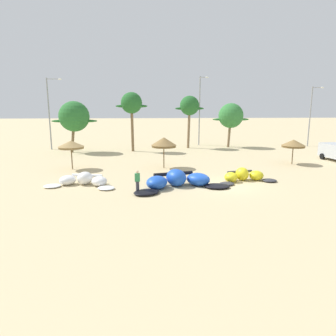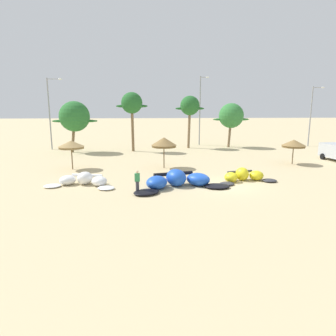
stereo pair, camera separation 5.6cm
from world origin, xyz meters
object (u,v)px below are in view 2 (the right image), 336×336
(lamppost_west, at_px, (51,110))
(kite_far_left, at_px, (83,180))
(person_near_kites, at_px, (137,182))
(palm_left, at_px, (132,104))
(palm_center_left, at_px, (231,116))
(beach_umbrella_middle, at_px, (164,142))
(palm_left_of_gap, at_px, (190,106))
(beach_umbrella_near_van, at_px, (71,145))
(kite_left_of_center, at_px, (244,176))
(beach_umbrella_near_palms, at_px, (294,144))
(palm_leftmost, at_px, (74,117))
(lamppost_west_center, at_px, (200,108))
(lamppost_east_center, at_px, (312,113))
(kite_left, at_px, (178,181))

(lamppost_west, bearing_deg, kite_far_left, -68.01)
(person_near_kites, xyz_separation_m, palm_left, (-1.26, 20.39, 5.42))
(palm_center_left, bearing_deg, beach_umbrella_middle, -125.31)
(beach_umbrella_middle, distance_m, palm_left_of_gap, 15.48)
(beach_umbrella_near_van, bearing_deg, palm_left, 65.89)
(kite_far_left, relative_size, kite_left_of_center, 1.11)
(beach_umbrella_near_palms, xyz_separation_m, palm_left, (-17.06, 10.55, 4.06))
(beach_umbrella_near_van, distance_m, palm_leftmost, 11.67)
(palm_center_left, xyz_separation_m, lamppost_west_center, (-4.06, 2.75, 1.12))
(beach_umbrella_middle, height_order, palm_center_left, palm_center_left)
(lamppost_east_center, bearing_deg, palm_leftmost, -173.46)
(beach_umbrella_near_van, distance_m, beach_umbrella_near_palms, 22.33)
(kite_far_left, bearing_deg, lamppost_east_center, 36.16)
(palm_center_left, relative_size, lamppost_east_center, 0.73)
(beach_umbrella_middle, bearing_deg, kite_left, -84.86)
(beach_umbrella_near_palms, height_order, lamppost_east_center, lamppost_east_center)
(beach_umbrella_near_van, relative_size, beach_umbrella_middle, 0.92)
(kite_left, height_order, lamppost_west_center, lamppost_west_center)
(lamppost_west_center, relative_size, lamppost_east_center, 1.18)
(kite_left, bearing_deg, palm_leftmost, 122.11)
(beach_umbrella_near_van, height_order, palm_center_left, palm_center_left)
(person_near_kites, bearing_deg, lamppost_west_center, 71.54)
(palm_left, bearing_deg, kite_left, -77.37)
(kite_far_left, relative_size, palm_left_of_gap, 0.77)
(kite_left, bearing_deg, person_near_kites, -153.51)
(kite_left, distance_m, kite_left_of_center, 5.71)
(kite_left, bearing_deg, beach_umbrella_middle, 95.14)
(kite_left_of_center, height_order, beach_umbrella_near_palms, beach_umbrella_near_palms)
(palm_left_of_gap, relative_size, lamppost_west_center, 0.72)
(palm_left, bearing_deg, lamppost_west, 167.17)
(kite_left, height_order, kite_left_of_center, kite_left)
(kite_left_of_center, xyz_separation_m, beach_umbrella_near_palms, (7.31, 6.88, 1.76))
(palm_leftmost, bearing_deg, beach_umbrella_middle, -45.67)
(beach_umbrella_near_van, xyz_separation_m, palm_center_left, (19.38, 14.97, 2.16))
(beach_umbrella_middle, distance_m, lamppost_east_center, 27.33)
(kite_left, height_order, beach_umbrella_near_van, beach_umbrella_near_van)
(palm_left_of_gap, height_order, lamppost_west_center, lamppost_west_center)
(lamppost_west_center, bearing_deg, beach_umbrella_near_palms, -67.15)
(kite_left, height_order, person_near_kites, person_near_kites)
(palm_leftmost, bearing_deg, beach_umbrella_near_palms, -22.50)
(palm_left_of_gap, xyz_separation_m, lamppost_east_center, (18.24, 0.62, -0.98))
(palm_left, relative_size, lamppost_east_center, 0.89)
(beach_umbrella_near_van, relative_size, palm_center_left, 0.43)
(beach_umbrella_near_van, distance_m, beach_umbrella_middle, 8.82)
(beach_umbrella_middle, relative_size, lamppost_east_center, 0.34)
(kite_far_left, height_order, palm_left_of_gap, palm_left_of_gap)
(palm_left_of_gap, bearing_deg, palm_leftmost, -168.10)
(lamppost_west, bearing_deg, palm_center_left, 1.63)
(beach_umbrella_near_palms, bearing_deg, palm_left, 148.28)
(palm_left, bearing_deg, palm_center_left, 13.04)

